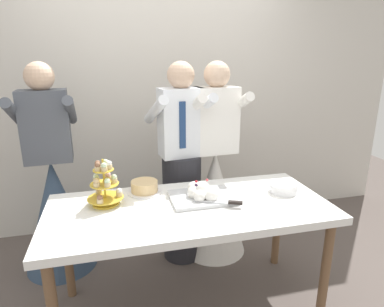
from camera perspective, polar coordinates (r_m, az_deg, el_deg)
The scene contains 10 objects.
ground_plane at distance 2.57m, azimuth -0.31°, elevation -24.71°, with size 8.00×8.00×0.00m, color #564C47.
rear_wall at distance 3.29m, azimuth -6.21°, elevation 12.16°, with size 5.20×0.10×2.90m, color beige.
dessert_table at distance 2.18m, azimuth -0.34°, elevation -10.69°, with size 1.80×0.80×0.78m.
cupcake_stand at distance 2.18m, azimuth -14.84°, elevation -5.27°, with size 0.23×0.23×0.31m.
main_cake_tray at distance 2.21m, azimuth 1.77°, elevation -6.94°, with size 0.42×0.36×0.13m.
plate_stack at distance 2.41m, azimuth 15.49°, elevation -5.69°, with size 0.20×0.20×0.07m.
round_cake at distance 2.34m, azimuth -8.21°, elevation -5.77°, with size 0.24×0.24×0.08m.
person_groom at distance 2.73m, azimuth -1.80°, elevation -3.81°, with size 0.51×0.54×1.66m.
person_bride at distance 2.89m, azimuth 3.91°, elevation -6.19°, with size 0.56×0.56×1.66m.
person_guest at distance 2.87m, azimuth -22.52°, elevation -7.61°, with size 0.56×0.56×1.66m.
Camera 1 is at (-0.46, -1.88, 1.70)m, focal length 30.91 mm.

